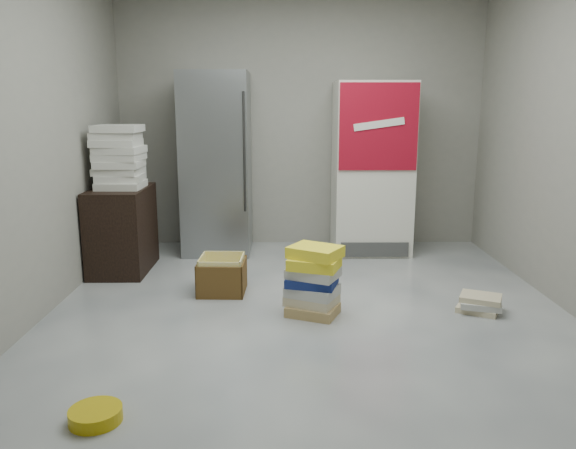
% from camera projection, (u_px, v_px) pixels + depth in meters
% --- Properties ---
extents(ground, '(5.00, 5.00, 0.00)m').
position_uv_depth(ground, '(310.00, 325.00, 4.07)').
color(ground, beige).
rests_on(ground, ground).
extents(room_shell, '(4.04, 5.04, 2.82)m').
position_uv_depth(room_shell, '(313.00, 69.00, 3.69)').
color(room_shell, gray).
rests_on(room_shell, ground).
extents(steel_fridge, '(0.70, 0.72, 1.90)m').
position_uv_depth(steel_fridge, '(217.00, 164.00, 5.94)').
color(steel_fridge, gray).
rests_on(steel_fridge, ground).
extents(coke_cooler, '(0.80, 0.73, 1.80)m').
position_uv_depth(coke_cooler, '(372.00, 168.00, 5.96)').
color(coke_cooler, silver).
rests_on(coke_cooler, ground).
extents(wood_shelf, '(0.50, 0.80, 0.80)m').
position_uv_depth(wood_shelf, '(122.00, 230.00, 5.34)').
color(wood_shelf, black).
rests_on(wood_shelf, ground).
extents(supply_box_stack, '(0.45, 0.44, 0.58)m').
position_uv_depth(supply_box_stack, '(119.00, 157.00, 5.20)').
color(supply_box_stack, silver).
rests_on(supply_box_stack, wood_shelf).
extents(phonebook_stack_main, '(0.48, 0.43, 0.53)m').
position_uv_depth(phonebook_stack_main, '(313.00, 281.00, 4.23)').
color(phonebook_stack_main, tan).
rests_on(phonebook_stack_main, ground).
extents(phonebook_stack_side, '(0.38, 0.35, 0.13)m').
position_uv_depth(phonebook_stack_side, '(480.00, 304.00, 4.32)').
color(phonebook_stack_side, '#C7B791').
rests_on(phonebook_stack_side, ground).
extents(cardboard_box, '(0.40, 0.40, 0.31)m').
position_uv_depth(cardboard_box, '(222.00, 278.00, 4.76)').
color(cardboard_box, yellow).
rests_on(cardboard_box, ground).
extents(bucket_lid, '(0.30, 0.30, 0.07)m').
position_uv_depth(bucket_lid, '(96.00, 415.00, 2.83)').
color(bucket_lid, '#BFA30D').
rests_on(bucket_lid, ground).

